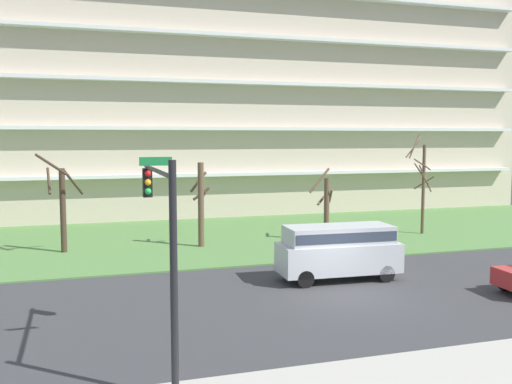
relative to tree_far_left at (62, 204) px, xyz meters
The scene contains 10 objects.
ground 16.12m from the tree_far_left, 47.96° to the right, with size 160.00×160.00×0.00m, color #38383A.
sidewalk_curb_near 22.63m from the tree_far_left, 61.74° to the right, with size 80.00×4.00×0.15m, color #ADA89E.
grass_lawn_strip 11.18m from the tree_far_left, 11.65° to the left, with size 80.00×16.00×0.08m, color #547F42.
apartment_building 21.50m from the tree_far_left, 58.10° to the left, with size 54.19×14.77×20.31m.
tree_far_left is the anchor object (origin of this frame).
tree_left 7.32m from the tree_far_left, ahead, with size 1.16×0.80×4.76m.
tree_center 14.70m from the tree_far_left, ahead, with size 1.49×1.26×4.31m.
tree_right 21.48m from the tree_far_left, ahead, with size 2.00×1.89×6.37m.
van_silver_center_left 14.83m from the tree_far_left, 39.03° to the right, with size 5.29×2.24×2.36m.
traffic_signal_mast 16.79m from the tree_far_left, 79.95° to the right, with size 0.90×5.37×5.64m.
Camera 1 is at (-9.75, -19.46, 6.15)m, focal length 39.93 mm.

